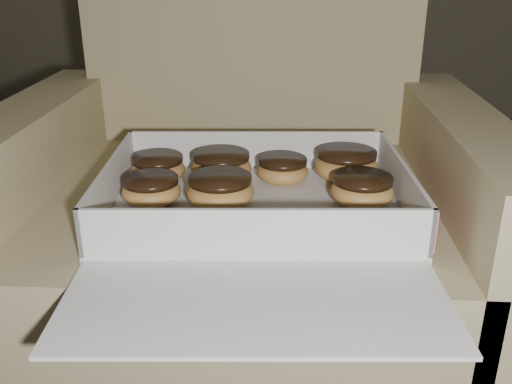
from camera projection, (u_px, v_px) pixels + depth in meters
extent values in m
cube|color=#8F825B|center=(243.00, 284.00, 1.01)|extent=(0.65, 0.65, 0.38)
cube|color=#8F825B|center=(252.00, 19.00, 1.12)|extent=(0.65, 0.13, 0.47)
cube|color=#8F825B|center=(45.00, 247.00, 1.00)|extent=(0.11, 0.65, 0.50)
cube|color=#8F825B|center=(447.00, 258.00, 0.97)|extent=(0.11, 0.65, 0.50)
cube|color=silver|center=(256.00, 207.00, 0.85)|extent=(0.45, 0.35, 0.01)
cube|color=silver|center=(256.00, 150.00, 0.98)|extent=(0.43, 0.03, 0.06)
cube|color=silver|center=(256.00, 233.00, 0.69)|extent=(0.43, 0.03, 0.06)
cube|color=silver|center=(111.00, 184.00, 0.84)|extent=(0.02, 0.32, 0.06)
cube|color=silver|center=(402.00, 184.00, 0.83)|extent=(0.02, 0.32, 0.06)
cube|color=#E45B7A|center=(405.00, 184.00, 0.83)|extent=(0.02, 0.32, 0.06)
cube|color=silver|center=(256.00, 304.00, 0.62)|extent=(0.43, 0.21, 0.01)
ellipsoid|color=#C68545|center=(283.00, 171.00, 0.92)|extent=(0.08, 0.08, 0.04)
cylinder|color=black|center=(283.00, 161.00, 0.91)|extent=(0.08, 0.08, 0.01)
ellipsoid|color=#C68545|center=(362.00, 192.00, 0.84)|extent=(0.09, 0.09, 0.04)
cylinder|color=black|center=(363.00, 179.00, 0.83)|extent=(0.09, 0.09, 0.01)
ellipsoid|color=#C68545|center=(220.00, 192.00, 0.83)|extent=(0.10, 0.10, 0.05)
cylinder|color=black|center=(220.00, 179.00, 0.82)|extent=(0.09, 0.09, 0.01)
ellipsoid|color=#C68545|center=(346.00, 166.00, 0.93)|extent=(0.10, 0.10, 0.05)
cylinder|color=black|center=(347.00, 153.00, 0.92)|extent=(0.10, 0.10, 0.01)
ellipsoid|color=#C68545|center=(151.00, 192.00, 0.84)|extent=(0.09, 0.09, 0.04)
cylinder|color=black|center=(151.00, 180.00, 0.83)|extent=(0.08, 0.08, 0.01)
ellipsoid|color=#C68545|center=(158.00, 170.00, 0.92)|extent=(0.09, 0.09, 0.04)
cylinder|color=black|center=(157.00, 159.00, 0.92)|extent=(0.08, 0.08, 0.01)
ellipsoid|color=#C68545|center=(221.00, 168.00, 0.92)|extent=(0.10, 0.10, 0.05)
cylinder|color=black|center=(221.00, 156.00, 0.92)|extent=(0.09, 0.09, 0.01)
ellipsoid|color=black|center=(288.00, 220.00, 0.79)|extent=(0.01, 0.01, 0.00)
ellipsoid|color=black|center=(244.00, 232.00, 0.76)|extent=(0.01, 0.01, 0.00)
ellipsoid|color=black|center=(347.00, 248.00, 0.72)|extent=(0.01, 0.01, 0.00)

